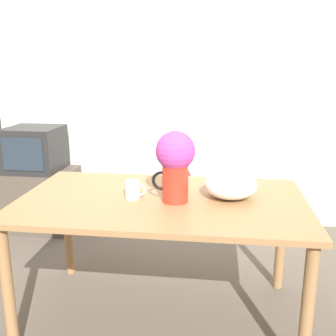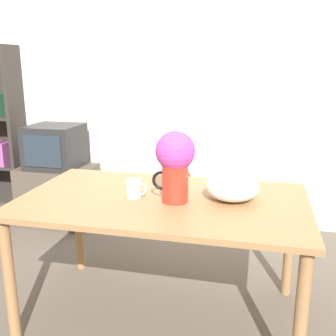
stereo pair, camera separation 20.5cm
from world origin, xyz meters
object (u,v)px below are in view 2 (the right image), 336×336
at_px(white_bowl, 232,187).
at_px(flower_vase, 175,161).
at_px(coffee_mug, 134,189).
at_px(tv_set, 55,146).

bearing_deg(white_bowl, flower_vase, -161.53).
height_order(coffee_mug, tv_set, tv_set).
height_order(flower_vase, tv_set, flower_vase).
bearing_deg(tv_set, white_bowl, -33.45).
bearing_deg(flower_vase, white_bowl, 18.47).
xyz_separation_m(flower_vase, white_bowl, (0.29, 0.10, -0.15)).
height_order(white_bowl, tv_set, tv_set).
height_order(flower_vase, white_bowl, flower_vase).
distance_m(white_bowl, tv_set, 1.98).
relative_size(flower_vase, tv_set, 0.85).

